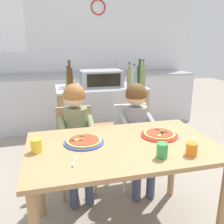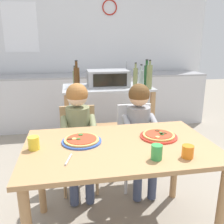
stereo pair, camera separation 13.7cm
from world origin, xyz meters
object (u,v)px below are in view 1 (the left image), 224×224
object	(u,v)px
bottle_brown_beer	(68,78)
dining_chair_left	(76,143)
bottle_dark_olive_oil	(70,77)
bottle_slim_sauce	(129,78)
drinking_cup_orange	(192,149)
kitchen_island_cart	(101,109)
toaster_oven	(101,78)
child_in_olive_shirt	(76,127)
pizza_plate_blue_rimmed	(84,141)
drinking_cup_green	(162,151)
bottle_squat_spirits	(143,76)
dining_chair_right	(133,139)
dining_table	(123,158)
serving_spoon	(75,161)
bottle_tall_green_wine	(139,75)
pizza_plate_red_rimmed	(159,134)
bottle_clear_vinegar	(134,77)
child_in_grey_shirt	(137,124)
drinking_cup_yellow	(36,145)

from	to	relation	value
bottle_brown_beer	dining_chair_left	size ratio (longest dim) A/B	0.31
bottle_dark_olive_oil	bottle_slim_sauce	size ratio (longest dim) A/B	1.05
bottle_slim_sauce	drinking_cup_orange	xyz separation A→B (m)	(-0.06, -1.45, -0.24)
kitchen_island_cart	toaster_oven	size ratio (longest dim) A/B	2.16
child_in_olive_shirt	pizza_plate_blue_rimmed	world-z (taller)	child_in_olive_shirt
pizza_plate_blue_rimmed	drinking_cup_green	distance (m)	0.55
bottle_dark_olive_oil	dining_chair_left	distance (m)	0.90
bottle_squat_spirits	dining_chair_right	size ratio (longest dim) A/B	0.41
dining_table	serving_spoon	bearing A→B (deg)	-154.05
bottle_tall_green_wine	bottle_slim_sauce	size ratio (longest dim) A/B	1.08
dining_chair_left	pizza_plate_red_rimmed	size ratio (longest dim) A/B	2.92
toaster_oven	bottle_brown_beer	size ratio (longest dim) A/B	2.02
bottle_squat_spirits	child_in_olive_shirt	distance (m)	1.09
bottle_clear_vinegar	drinking_cup_green	world-z (taller)	bottle_clear_vinegar
drinking_cup_orange	drinking_cup_green	world-z (taller)	drinking_cup_green
bottle_squat_spirits	dining_chair_left	size ratio (longest dim) A/B	0.41
bottle_squat_spirits	pizza_plate_blue_rimmed	world-z (taller)	bottle_squat_spirits
pizza_plate_blue_rimmed	drinking_cup_orange	size ratio (longest dim) A/B	3.58
child_in_olive_shirt	serving_spoon	size ratio (longest dim) A/B	7.51
kitchen_island_cart	bottle_clear_vinegar	distance (m)	0.58
dining_chair_right	child_in_grey_shirt	bearing A→B (deg)	-90.00
toaster_oven	pizza_plate_blue_rimmed	bearing A→B (deg)	-107.14
bottle_clear_vinegar	bottle_tall_green_wine	bearing A→B (deg)	-70.43
kitchen_island_cart	bottle_slim_sauce	bearing A→B (deg)	-38.27
bottle_clear_vinegar	serving_spoon	world-z (taller)	bottle_clear_vinegar
bottle_slim_sauce	pizza_plate_blue_rimmed	bearing A→B (deg)	-122.51
child_in_olive_shirt	child_in_grey_shirt	world-z (taller)	child_in_olive_shirt
bottle_tall_green_wine	pizza_plate_red_rimmed	distance (m)	1.28
child_in_olive_shirt	kitchen_island_cart	bearing A→B (deg)	63.83
bottle_squat_spirits	dining_chair_left	distance (m)	1.12
bottle_clear_vinegar	pizza_plate_red_rimmed	xyz separation A→B (m)	(-0.25, -1.32, -0.25)
dining_chair_right	toaster_oven	bearing A→B (deg)	101.63
drinking_cup_green	serving_spoon	distance (m)	0.54
bottle_brown_beer	drinking_cup_yellow	xyz separation A→B (m)	(-0.34, -1.51, -0.21)
toaster_oven	serving_spoon	xyz separation A→B (m)	(-0.51, -1.61, -0.25)
bottle_slim_sauce	drinking_cup_green	world-z (taller)	bottle_slim_sauce
bottle_clear_vinegar	serving_spoon	bearing A→B (deg)	-120.54
bottle_brown_beer	drinking_cup_yellow	bearing A→B (deg)	-102.52
kitchen_island_cart	child_in_olive_shirt	world-z (taller)	child_in_olive_shirt
bottle_slim_sauce	pizza_plate_blue_rimmed	distance (m)	1.32
bottle_squat_spirits	dining_table	size ratio (longest dim) A/B	0.26
serving_spoon	toaster_oven	bearing A→B (deg)	72.37
child_in_grey_shirt	bottle_brown_beer	bearing A→B (deg)	119.45
dining_chair_left	dining_chair_right	size ratio (longest dim) A/B	1.00
bottle_dark_olive_oil	drinking_cup_yellow	distance (m)	1.47
toaster_oven	bottle_dark_olive_oil	distance (m)	0.38
dining_chair_left	drinking_cup_green	bearing A→B (deg)	-65.82
child_in_olive_shirt	drinking_cup_green	xyz separation A→B (m)	(0.43, -0.85, 0.10)
child_in_olive_shirt	drinking_cup_orange	xyz separation A→B (m)	(0.63, -0.86, 0.09)
bottle_dark_olive_oil	dining_table	xyz separation A→B (m)	(0.23, -1.43, -0.39)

